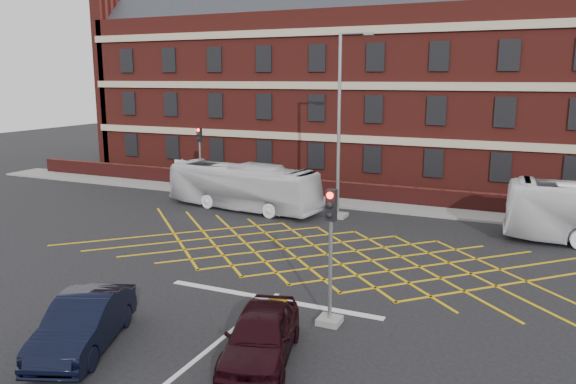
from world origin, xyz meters
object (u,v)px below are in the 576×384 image
at_px(bus_left, 243,187).
at_px(traffic_light_near, 330,270).
at_px(car_maroon, 261,335).
at_px(street_lamp, 339,155).
at_px(car_navy, 84,323).
at_px(direction_signs, 182,171).
at_px(utility_cabinet, 278,315).
at_px(traffic_light_far, 200,165).

distance_m(bus_left, traffic_light_near, 16.04).
distance_m(car_maroon, traffic_light_near, 3.23).
xyz_separation_m(traffic_light_near, street_lamp, (-4.25, 12.99, 1.68)).
xyz_separation_m(bus_left, traffic_light_near, (9.96, -12.56, 0.44)).
height_order(car_navy, car_maroon, car_navy).
distance_m(car_navy, street_lamp, 17.61).
relative_size(direction_signs, utility_cabinet, 2.27).
relative_size(traffic_light_near, utility_cabinet, 4.42).
relative_size(traffic_light_near, street_lamp, 0.44).
height_order(street_lamp, utility_cabinet, street_lamp).
relative_size(traffic_light_far, street_lamp, 0.44).
bearing_deg(street_lamp, traffic_light_far, 164.11).
height_order(traffic_light_far, street_lamp, street_lamp).
height_order(car_maroon, street_lamp, street_lamp).
bearing_deg(car_maroon, utility_cabinet, 86.32).
bearing_deg(traffic_light_near, direction_signs, 136.32).
height_order(traffic_light_near, direction_signs, traffic_light_near).
distance_m(bus_left, car_navy, 17.42).
distance_m(car_navy, car_maroon, 5.09).
relative_size(car_navy, traffic_light_far, 1.06).
distance_m(traffic_light_near, traffic_light_far, 22.11).
bearing_deg(street_lamp, bus_left, -175.65).
bearing_deg(utility_cabinet, direction_signs, 132.05).
xyz_separation_m(car_maroon, traffic_light_far, (-14.26, 19.03, 1.03)).
distance_m(car_navy, direction_signs, 22.37).
xyz_separation_m(direction_signs, utility_cabinet, (14.90, -16.51, -0.89)).
bearing_deg(street_lamp, traffic_light_near, -71.89).
relative_size(bus_left, utility_cabinet, 9.86).
bearing_deg(car_maroon, traffic_light_far, 111.40).
relative_size(street_lamp, utility_cabinet, 10.13).
xyz_separation_m(traffic_light_far, utility_cabinet, (13.87, -17.15, -1.28)).
relative_size(car_navy, utility_cabinet, 4.70).
bearing_deg(traffic_light_near, traffic_light_far, 133.27).
height_order(traffic_light_far, utility_cabinet, traffic_light_far).
bearing_deg(car_maroon, street_lamp, 86.44).
bearing_deg(traffic_light_far, traffic_light_near, -46.73).
height_order(bus_left, street_lamp, street_lamp).
height_order(bus_left, car_maroon, bus_left).
bearing_deg(utility_cabinet, bus_left, 122.50).
height_order(traffic_light_near, street_lamp, street_lamp).
height_order(traffic_light_near, traffic_light_far, same).
bearing_deg(traffic_light_far, car_maroon, -53.16).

